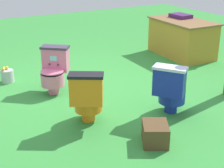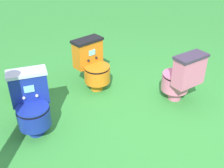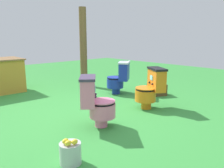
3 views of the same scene
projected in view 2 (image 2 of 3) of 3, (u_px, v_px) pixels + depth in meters
ground at (157, 128)px, 3.29m from camera, size 14.00×14.00×0.00m
toilet_pink at (181, 77)px, 3.60m from camera, size 0.64×0.62×0.73m
toilet_blue at (32, 103)px, 3.08m from camera, size 0.61×0.63×0.73m
toilet_orange at (93, 65)px, 3.91m from camera, size 0.63×0.60×0.73m
small_crate at (25, 87)px, 3.86m from camera, size 0.46×0.43×0.25m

